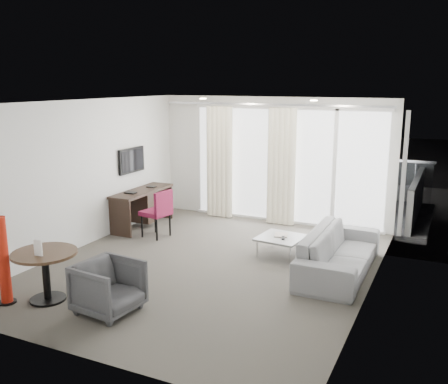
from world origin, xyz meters
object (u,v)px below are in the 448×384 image
at_px(tub_armchair, 109,287).
at_px(red_lamp, 3,261).
at_px(rattan_chair_a, 337,194).
at_px(desk, 143,208).
at_px(coffee_table, 281,246).
at_px(desk_chair, 156,213).
at_px(round_table, 46,276).
at_px(sofa, 339,252).
at_px(rattan_chair_b, 366,200).

bearing_deg(tub_armchair, red_lamp, 110.23).
bearing_deg(tub_armchair, rattan_chair_a, -6.84).
bearing_deg(rattan_chair_a, desk, -159.12).
bearing_deg(coffee_table, desk_chair, -179.69).
height_order(round_table, rattan_chair_a, rattan_chair_a).
bearing_deg(sofa, coffee_table, 70.99).
relative_size(red_lamp, rattan_chair_a, 1.58).
bearing_deg(sofa, red_lamp, 128.25).
bearing_deg(coffee_table, red_lamp, -128.99).
distance_m(desk_chair, sofa, 3.59).
relative_size(desk, rattan_chair_b, 2.17).
relative_size(round_table, rattan_chair_b, 1.16).
relative_size(desk, sofa, 0.71).
xyz_separation_m(round_table, rattan_chair_b, (3.17, 6.19, 0.03)).
relative_size(desk_chair, round_table, 1.06).
bearing_deg(rattan_chair_b, red_lamp, -131.62).
xyz_separation_m(desk_chair, round_table, (0.22, -3.04, -0.11)).
distance_m(desk, rattan_chair_a, 4.47).
height_order(desk, round_table, desk).
bearing_deg(coffee_table, sofa, -19.01).
height_order(desk_chair, sofa, desk_chair).
xyz_separation_m(tub_armchair, rattan_chair_a, (1.47, 6.47, 0.04)).
relative_size(desk_chair, red_lamp, 0.77).
relative_size(desk_chair, coffee_table, 1.26).
bearing_deg(rattan_chair_a, rattan_chair_b, -47.85).
xyz_separation_m(round_table, red_lamp, (-0.43, -0.29, 0.25)).
relative_size(coffee_table, rattan_chair_b, 0.98).
bearing_deg(rattan_chair_a, coffee_table, -114.64).
bearing_deg(desk, red_lamp, -83.98).
xyz_separation_m(desk, sofa, (4.18, -0.82, -0.05)).
distance_m(desk_chair, red_lamp, 3.35).
height_order(sofa, rattan_chair_a, rattan_chair_a).
bearing_deg(desk, sofa, -11.10).
bearing_deg(desk, round_table, -76.61).
distance_m(red_lamp, rattan_chair_b, 7.42).
bearing_deg(round_table, sofa, 38.75).
relative_size(tub_armchair, rattan_chair_a, 0.98).
bearing_deg(tub_armchair, desk_chair, 27.96).
height_order(round_table, tub_armchair, round_table).
relative_size(red_lamp, sofa, 0.53).
bearing_deg(coffee_table, desk, 171.74).
relative_size(round_table, red_lamp, 0.72).
bearing_deg(round_table, rattan_chair_b, 62.90).
xyz_separation_m(desk, coffee_table, (3.11, -0.45, -0.21)).
xyz_separation_m(desk, red_lamp, (0.40, -3.80, 0.22)).
distance_m(desk_chair, rattan_chair_a, 4.40).
bearing_deg(coffee_table, tub_armchair, -113.39).
relative_size(desk, desk_chair, 1.76).
distance_m(tub_armchair, sofa, 3.53).
relative_size(round_table, tub_armchair, 1.16).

